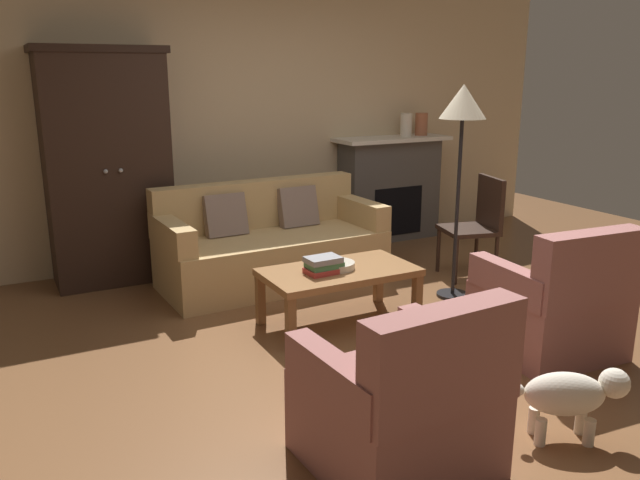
# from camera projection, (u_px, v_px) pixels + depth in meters

# --- Properties ---
(ground_plane) EXTENTS (9.60, 9.60, 0.00)m
(ground_plane) POSITION_uv_depth(u_px,v_px,m) (385.00, 339.00, 4.43)
(ground_plane) COLOR brown
(back_wall) EXTENTS (7.20, 0.10, 2.80)m
(back_wall) POSITION_uv_depth(u_px,v_px,m) (246.00, 113.00, 6.25)
(back_wall) COLOR beige
(back_wall) RESTS_ON ground
(fireplace) EXTENTS (1.26, 0.48, 1.12)m
(fireplace) POSITION_uv_depth(u_px,v_px,m) (390.00, 188.00, 6.95)
(fireplace) COLOR #4C4947
(fireplace) RESTS_ON ground
(armoire) EXTENTS (1.06, 0.57, 2.00)m
(armoire) POSITION_uv_depth(u_px,v_px,m) (107.00, 167.00, 5.44)
(armoire) COLOR black
(armoire) RESTS_ON ground
(couch) EXTENTS (1.95, 0.92, 0.86)m
(couch) POSITION_uv_depth(u_px,v_px,m) (270.00, 247.00, 5.56)
(couch) COLOR tan
(couch) RESTS_ON ground
(coffee_table) EXTENTS (1.10, 0.60, 0.42)m
(coffee_table) POSITION_uv_depth(u_px,v_px,m) (339.00, 276.00, 4.61)
(coffee_table) COLOR olive
(coffee_table) RESTS_ON ground
(fruit_bowl) EXTENTS (0.27, 0.27, 0.05)m
(fruit_bowl) POSITION_uv_depth(u_px,v_px,m) (336.00, 265.00, 4.59)
(fruit_bowl) COLOR beige
(fruit_bowl) RESTS_ON coffee_table
(book_stack) EXTENTS (0.26, 0.19, 0.12)m
(book_stack) POSITION_uv_depth(u_px,v_px,m) (323.00, 265.00, 4.49)
(book_stack) COLOR #B73833
(book_stack) RESTS_ON coffee_table
(mantel_vase_cream) EXTENTS (0.13, 0.13, 0.24)m
(mantel_vase_cream) POSITION_uv_depth(u_px,v_px,m) (406.00, 125.00, 6.84)
(mantel_vase_cream) COLOR beige
(mantel_vase_cream) RESTS_ON fireplace
(mantel_vase_terracotta) EXTENTS (0.13, 0.13, 0.24)m
(mantel_vase_terracotta) POSITION_uv_depth(u_px,v_px,m) (421.00, 124.00, 6.93)
(mantel_vase_terracotta) COLOR #A86042
(mantel_vase_terracotta) RESTS_ON fireplace
(armchair_near_left) EXTENTS (0.81, 0.81, 0.88)m
(armchair_near_left) POSITION_uv_depth(u_px,v_px,m) (402.00, 407.00, 2.91)
(armchair_near_left) COLOR #935B56
(armchair_near_left) RESTS_ON ground
(armchair_near_right) EXTENTS (0.83, 0.83, 0.88)m
(armchair_near_right) POSITION_uv_depth(u_px,v_px,m) (554.00, 307.00, 4.14)
(armchair_near_right) COLOR #935B56
(armchair_near_right) RESTS_ON ground
(side_chair_wooden) EXTENTS (0.54, 0.54, 0.90)m
(side_chair_wooden) POSITION_uv_depth(u_px,v_px,m) (478.00, 221.00, 5.67)
(side_chair_wooden) COLOR black
(side_chair_wooden) RESTS_ON ground
(floor_lamp) EXTENTS (0.36, 0.36, 1.71)m
(floor_lamp) POSITION_uv_depth(u_px,v_px,m) (463.00, 115.00, 4.89)
(floor_lamp) COLOR black
(floor_lamp) RESTS_ON ground
(dog) EXTENTS (0.52, 0.37, 0.39)m
(dog) POSITION_uv_depth(u_px,v_px,m) (571.00, 395.00, 3.16)
(dog) COLOR beige
(dog) RESTS_ON ground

